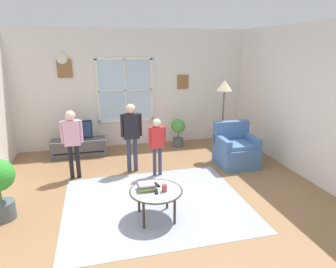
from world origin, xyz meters
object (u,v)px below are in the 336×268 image
object	(u,v)px
armchair	(235,150)
remote_near_cup	(156,191)
person_pink_shirt	(72,137)
tv_stand	(79,148)
coffee_table	(156,192)
potted_plant_by_window	(178,130)
book_stack	(146,186)
cup	(164,188)
person_black_shirt	(131,130)
television	(77,130)
floor_lamp	(224,93)
person_red_shirt	(157,141)
remote_near_books	(157,185)

from	to	relation	value
armchair	remote_near_cup	xyz separation A→B (m)	(-2.00, -1.61, 0.12)
person_pink_shirt	tv_stand	bearing A→B (deg)	88.89
tv_stand	coffee_table	bearing A→B (deg)	-68.13
tv_stand	armchair	size ratio (longest dim) A/B	1.36
armchair	potted_plant_by_window	distance (m)	1.64
book_stack	potted_plant_by_window	bearing A→B (deg)	66.12
cup	person_black_shirt	xyz separation A→B (m)	(-0.22, 1.79, 0.36)
television	book_stack	xyz separation A→B (m)	(1.03, -2.83, -0.12)
tv_stand	floor_lamp	world-z (taller)	floor_lamp
television	book_stack	distance (m)	3.02
person_black_shirt	person_red_shirt	distance (m)	0.55
tv_stand	remote_near_books	size ratio (longest dim) A/B	8.43
remote_near_cup	person_red_shirt	xyz separation A→B (m)	(0.33, 1.49, 0.25)
person_pink_shirt	floor_lamp	bearing A→B (deg)	7.69
book_stack	person_red_shirt	distance (m)	1.47
person_pink_shirt	floor_lamp	size ratio (longest dim) A/B	0.76
coffee_table	person_red_shirt	distance (m)	1.50
person_red_shirt	potted_plant_by_window	size ratio (longest dim) A/B	1.60
cup	remote_near_cup	xyz separation A→B (m)	(-0.11, 0.00, -0.04)
tv_stand	floor_lamp	size ratio (longest dim) A/B	0.70
person_black_shirt	floor_lamp	world-z (taller)	floor_lamp
remote_near_books	person_red_shirt	world-z (taller)	person_red_shirt
remote_near_books	potted_plant_by_window	bearing A→B (deg)	68.28
tv_stand	person_red_shirt	xyz separation A→B (m)	(1.48, -1.45, 0.50)
book_stack	floor_lamp	xyz separation A→B (m)	(2.05, 2.05, 0.93)
remote_near_cup	coffee_table	bearing A→B (deg)	83.37
book_stack	remote_near_books	bearing A→B (deg)	30.30
tv_stand	television	xyz separation A→B (m)	(0.00, -0.00, 0.41)
person_pink_shirt	potted_plant_by_window	bearing A→B (deg)	28.95
armchair	person_black_shirt	xyz separation A→B (m)	(-2.10, 0.17, 0.51)
television	remote_near_books	xyz separation A→B (m)	(1.20, -2.73, -0.16)
book_stack	person_pink_shirt	xyz separation A→B (m)	(-1.06, 1.63, 0.32)
person_pink_shirt	cup	bearing A→B (deg)	-53.35
television	person_red_shirt	bearing A→B (deg)	-44.30
remote_near_cup	potted_plant_by_window	distance (m)	3.26
floor_lamp	armchair	bearing A→B (deg)	-82.66
remote_near_cup	floor_lamp	distance (m)	3.05
armchair	remote_near_books	world-z (taller)	armchair
tv_stand	cup	world-z (taller)	cup
remote_near_books	tv_stand	bearing A→B (deg)	113.70
remote_near_books	coffee_table	bearing A→B (deg)	-106.06
coffee_table	potted_plant_by_window	world-z (taller)	potted_plant_by_window
remote_near_books	person_pink_shirt	xyz separation A→B (m)	(-1.22, 1.53, 0.36)
cup	armchair	bearing A→B (deg)	40.60
tv_stand	book_stack	bearing A→B (deg)	-70.01
tv_stand	television	size ratio (longest dim) A/B	1.88
remote_near_books	person_black_shirt	xyz separation A→B (m)	(-0.15, 1.58, 0.40)
person_black_shirt	potted_plant_by_window	world-z (taller)	person_black_shirt
book_stack	floor_lamp	size ratio (longest dim) A/B	0.14
armchair	potted_plant_by_window	size ratio (longest dim) A/B	1.26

